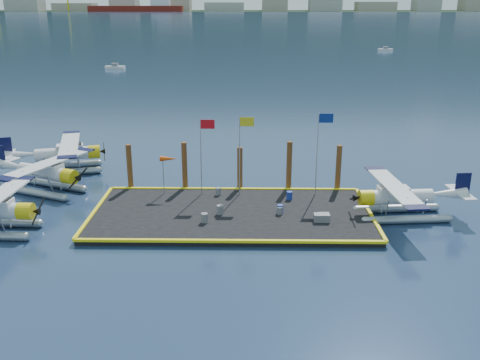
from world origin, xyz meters
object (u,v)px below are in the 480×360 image
(flagpole_red, at_px, (203,145))
(windsock, at_px, (169,160))
(piling_4, at_px, (338,169))
(piling_1, at_px, (185,167))
(flagpole_blue, at_px, (320,142))
(drum_4, at_px, (289,195))
(seaplane_d, at_px, (398,199))
(piling_0, at_px, (130,168))
(piling_3, at_px, (289,167))
(drum_3, at_px, (204,218))
(crate, at_px, (322,217))
(drum_5, at_px, (218,191))
(drum_1, at_px, (280,211))
(flagpole_yellow, at_px, (242,144))
(drum_0, at_px, (220,210))
(piling_2, at_px, (240,170))
(seaplane_c, at_px, (66,156))
(seaplane_b, at_px, (46,175))

(flagpole_red, relative_size, windsock, 1.92)
(piling_4, bearing_deg, piling_1, 180.00)
(flagpole_blue, bearing_deg, drum_4, -153.70)
(seaplane_d, bearing_deg, piling_0, 70.14)
(piling_3, bearing_deg, drum_3, -130.65)
(crate, relative_size, piling_1, 0.26)
(crate, height_order, piling_3, piling_3)
(drum_4, bearing_deg, drum_5, 170.43)
(drum_1, height_order, crate, drum_1)
(flagpole_red, xyz_separation_m, flagpole_yellow, (3.00, 0.00, 0.12))
(drum_0, relative_size, piling_3, 0.16)
(flagpole_blue, distance_m, windsock, 11.81)
(piling_1, distance_m, piling_2, 4.50)
(drum_0, xyz_separation_m, crate, (7.14, -1.17, -0.06))
(seaplane_c, bearing_deg, piling_0, 37.74)
(seaplane_b, bearing_deg, drum_4, 106.20)
(drum_1, xyz_separation_m, piling_4, (5.02, 5.78, 1.33))
(seaplane_b, bearing_deg, flagpole_yellow, 108.67)
(flagpole_red, height_order, piling_4, flagpole_red)
(drum_1, relative_size, drum_4, 0.85)
(flagpole_yellow, distance_m, flagpole_blue, 6.00)
(drum_3, xyz_separation_m, drum_4, (6.20, 4.62, -0.01))
(piling_1, xyz_separation_m, piling_4, (12.50, 0.00, -0.10))
(seaplane_b, height_order, piling_1, piling_1)
(flagpole_blue, xyz_separation_m, windsock, (-11.72, 0.00, -1.46))
(seaplane_b, distance_m, piling_2, 15.83)
(drum_3, bearing_deg, flagpole_yellow, 66.30)
(flagpole_yellow, xyz_separation_m, piling_2, (-0.20, 1.60, -2.61))
(drum_0, height_order, windsock, windsock)
(drum_4, xyz_separation_m, piling_3, (0.13, 2.75, 1.43))
(drum_1, bearing_deg, flagpole_blue, 52.41)
(seaplane_b, xyz_separation_m, drum_3, (13.49, -7.05, -0.79))
(seaplane_d, xyz_separation_m, windsock, (-16.97, 3.77, 1.78))
(piling_3, xyz_separation_m, piling_4, (4.00, 0.00, -0.15))
(drum_1, bearing_deg, windsock, 153.80)
(drum_1, distance_m, drum_3, 5.54)
(drum_3, bearing_deg, flagpole_red, 94.57)
(seaplane_c, bearing_deg, drum_3, 31.94)
(drum_1, relative_size, piling_3, 0.13)
(drum_5, bearing_deg, drum_1, -40.43)
(drum_0, bearing_deg, seaplane_b, 159.15)
(drum_3, bearing_deg, drum_1, 16.67)
(piling_0, relative_size, piling_3, 0.93)
(drum_0, bearing_deg, drum_3, -123.12)
(seaplane_b, bearing_deg, piling_4, 114.00)
(seaplane_c, distance_m, piling_3, 20.70)
(flagpole_blue, bearing_deg, drum_3, -145.90)
(drum_1, distance_m, crate, 3.09)
(seaplane_b, bearing_deg, windsock, 106.17)
(flagpole_yellow, distance_m, piling_0, 9.67)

